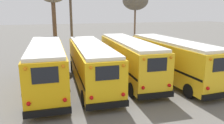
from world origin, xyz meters
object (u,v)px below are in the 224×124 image
at_px(utility_pole, 71,17).
at_px(bare_tree_1, 135,1).
at_px(school_bus_2, 129,58).
at_px(school_bus_3, 172,59).
at_px(school_bus_1, 91,62).
at_px(school_bus_0, 47,66).

height_order(utility_pole, bare_tree_1, utility_pole).
distance_m(school_bus_2, school_bus_3, 3.52).
xyz_separation_m(school_bus_1, school_bus_2, (3.27, 0.36, 0.06)).
relative_size(school_bus_0, school_bus_2, 0.94).
height_order(school_bus_2, school_bus_3, school_bus_3).
xyz_separation_m(school_bus_1, utility_pole, (-0.18, 9.14, 3.16)).
bearing_deg(school_bus_2, school_bus_1, -173.69).
bearing_deg(school_bus_1, utility_pole, 91.12).
relative_size(school_bus_3, utility_pole, 1.10).
distance_m(school_bus_2, utility_pole, 9.93).
relative_size(school_bus_1, school_bus_2, 1.02).
distance_m(utility_pole, bare_tree_1, 11.54).
xyz_separation_m(school_bus_2, school_bus_3, (3.27, -1.30, 0.00)).
height_order(school_bus_0, bare_tree_1, bare_tree_1).
bearing_deg(school_bus_3, utility_pole, 123.71).
distance_m(school_bus_3, bare_tree_1, 16.46).
height_order(school_bus_3, bare_tree_1, bare_tree_1).
distance_m(school_bus_1, bare_tree_1, 18.19).
bearing_deg(bare_tree_1, school_bus_0, -132.05).
bearing_deg(bare_tree_1, school_bus_3, -102.48).
xyz_separation_m(school_bus_2, bare_tree_1, (6.65, 13.94, 5.22)).
relative_size(school_bus_0, school_bus_3, 0.96).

